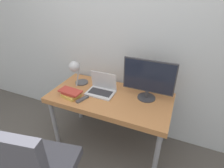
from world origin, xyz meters
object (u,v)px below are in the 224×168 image
laptop (102,89)px  desk_lamp (76,70)px  book_stack (71,93)px  monitor (149,78)px

laptop → desk_lamp: bearing=179.1°
desk_lamp → book_stack: desk_lamp is taller
monitor → desk_lamp: (-0.83, -0.08, -0.02)m
laptop → desk_lamp: size_ratio=0.93×
desk_lamp → book_stack: (0.05, -0.21, -0.19)m
desk_lamp → laptop: bearing=-0.9°
monitor → book_stack: 0.86m
desk_lamp → monitor: bearing=5.7°
book_stack → monitor: bearing=20.7°
laptop → monitor: size_ratio=0.58×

